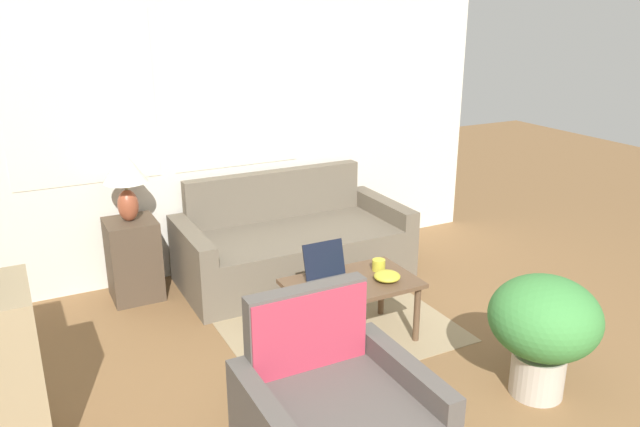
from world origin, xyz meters
The scene contains 11 objects.
wall_back centered at (0.00, 3.72, 1.31)m, with size 5.86×0.06×2.60m.
rug centered at (0.72, 2.62, 0.00)m, with size 1.58×2.01×0.01m.
couch centered at (0.82, 3.25, 0.26)m, with size 1.89×0.91×0.85m.
armchair centered at (0.02, 1.04, 0.26)m, with size 0.86×0.81×0.86m.
side_table centered at (-0.46, 3.43, 0.32)m, with size 0.38×0.38×0.64m.
table_lamp centered at (-0.46, 3.43, 1.01)m, with size 0.33×0.33×0.55m.
coffee_table centered at (0.72, 2.07, 0.38)m, with size 0.88×0.55×0.44m.
laptop centered at (0.58, 2.11, 0.50)m, with size 0.30×0.31×0.26m.
cup_navy centered at (0.98, 2.14, 0.48)m, with size 0.09×0.09×0.08m.
snack_bowl centered at (0.94, 1.97, 0.47)m, with size 0.18×0.18×0.06m.
potted_plant centered at (1.39, 1.01, 0.46)m, with size 0.64×0.64×0.75m.
Camera 1 is at (-1.24, -1.24, 2.22)m, focal length 35.00 mm.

